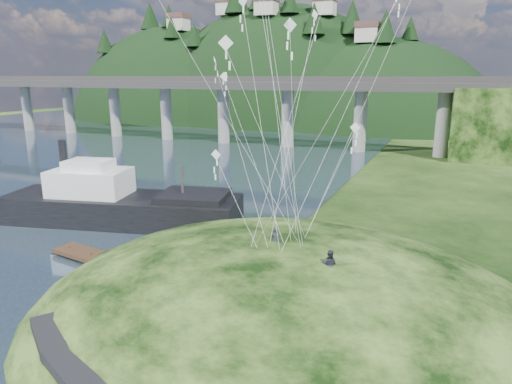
% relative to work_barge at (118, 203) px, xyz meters
% --- Properties ---
extents(ground, '(320.00, 320.00, 0.00)m').
position_rel_work_barge_xyz_m(ground, '(15.06, -13.34, -2.17)').
color(ground, black).
rests_on(ground, ground).
extents(grass_hill, '(36.00, 32.00, 13.00)m').
position_rel_work_barge_xyz_m(grass_hill, '(23.06, -11.34, -3.67)').
color(grass_hill, black).
rests_on(grass_hill, ground).
extents(bridge, '(160.00, 11.00, 15.00)m').
position_rel_work_barge_xyz_m(bridge, '(-11.40, 56.72, 7.54)').
color(bridge, '#2D2B2B').
rests_on(bridge, ground).
extents(far_ridge, '(153.00, 70.00, 94.50)m').
position_rel_work_barge_xyz_m(far_ridge, '(-28.52, 108.83, -9.60)').
color(far_ridge, black).
rests_on(far_ridge, ground).
extents(work_barge, '(25.62, 12.37, 8.66)m').
position_rel_work_barge_xyz_m(work_barge, '(0.00, 0.00, 0.00)').
color(work_barge, black).
rests_on(work_barge, ground).
extents(wooden_dock, '(13.72, 4.03, 0.97)m').
position_rel_work_barge_xyz_m(wooden_dock, '(7.65, -9.62, -1.74)').
color(wooden_dock, '#322014').
rests_on(wooden_dock, ground).
extents(kite_flyers, '(4.83, 2.64, 1.93)m').
position_rel_work_barge_xyz_m(kite_flyers, '(24.63, -12.36, 3.62)').
color(kite_flyers, '#272A34').
rests_on(kite_flyers, ground).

